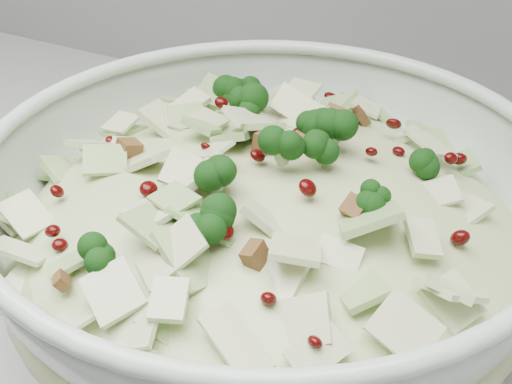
# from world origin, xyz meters

# --- Properties ---
(mixing_bowl) EXTENTS (0.50, 0.50, 0.16)m
(mixing_bowl) POSITION_xyz_m (-0.18, 1.60, 0.98)
(mixing_bowl) COLOR #B2C4B6
(mixing_bowl) RESTS_ON counter
(salad) EXTENTS (0.38, 0.38, 0.16)m
(salad) POSITION_xyz_m (-0.18, 1.60, 1.01)
(salad) COLOR beige
(salad) RESTS_ON mixing_bowl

